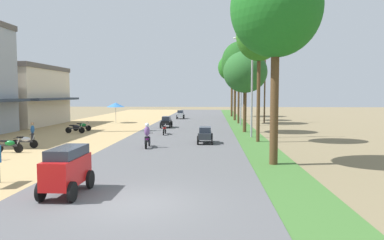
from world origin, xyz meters
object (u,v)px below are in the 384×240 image
object	(u,v)px
car_hatchback_silver	(180,114)
streetlamp_near	(252,79)
median_tree_nearest	(276,9)
car_sedan_black	(166,121)
utility_pole_near	(265,84)
car_sedan_charcoal	(205,134)
median_tree_fourth	(239,63)
motorbike_foreground_rider	(147,136)
car_van_red	(67,168)
pedestrian_on_shoulder	(33,132)
median_tree_fifth	(235,66)
parked_motorbike_second	(9,145)
median_tree_second	(259,35)
median_tree_third	(245,72)
median_tree_sixth	(232,68)
motorbike_ahead_second	(165,129)
streetlamp_mid	(241,90)
vendor_umbrella	(116,105)
parked_motorbike_fifth	(82,126)
parked_motorbike_third	(25,141)
parked_motorbike_fourth	(75,128)

from	to	relation	value
car_hatchback_silver	streetlamp_near	bearing A→B (deg)	-69.88
median_tree_nearest	car_sedan_black	distance (m)	22.06
utility_pole_near	car_sedan_charcoal	size ratio (longest dim) A/B	4.14
median_tree_fourth	motorbike_foreground_rider	bearing A→B (deg)	-110.24
median_tree_nearest	car_van_red	xyz separation A→B (m)	(-8.26, -6.01, -6.82)
pedestrian_on_shoulder	median_tree_fifth	world-z (taller)	median_tree_fifth
streetlamp_near	median_tree_nearest	bearing A→B (deg)	-90.64
parked_motorbike_second	median_tree_second	world-z (taller)	median_tree_second
median_tree_third	median_tree_fourth	xyz separation A→B (m)	(0.14, 9.90, 1.71)
car_sedan_charcoal	car_hatchback_silver	world-z (taller)	car_hatchback_silver
utility_pole_near	car_hatchback_silver	size ratio (longest dim) A/B	4.67
pedestrian_on_shoulder	streetlamp_near	bearing A→B (deg)	18.90
median_tree_sixth	motorbike_ahead_second	bearing A→B (deg)	-105.52
streetlamp_mid	median_tree_sixth	bearing A→B (deg)	90.49
parked_motorbike_second	median_tree_second	distance (m)	18.46
median_tree_fifth	car_sedan_charcoal	distance (m)	24.52
vendor_umbrella	motorbike_ahead_second	size ratio (longest dim) A/B	1.40
median_tree_nearest	streetlamp_near	xyz separation A→B (m)	(0.13, 11.48, -3.00)
median_tree_second	parked_motorbike_fifth	bearing A→B (deg)	157.02
median_tree_third	car_hatchback_silver	size ratio (longest dim) A/B	3.79
median_tree_third	motorbike_foreground_rider	size ratio (longest dim) A/B	4.22
car_sedan_charcoal	median_tree_second	bearing A→B (deg)	17.07
median_tree_second	utility_pole_near	bearing A→B (deg)	80.35
parked_motorbike_third	car_van_red	xyz separation A→B (m)	(7.24, -10.52, 0.47)
streetlamp_near	motorbike_foreground_rider	bearing A→B (deg)	-139.76
car_hatchback_silver	motorbike_ahead_second	size ratio (longest dim) A/B	1.11
parked_motorbike_fourth	parked_motorbike_fifth	distance (m)	1.95
median_tree_fourth	motorbike_foreground_rider	xyz separation A→B (m)	(-7.49, -20.31, -6.54)
streetlamp_mid	car_sedan_charcoal	size ratio (longest dim) A/B	3.11
parked_motorbike_second	car_sedan_black	size ratio (longest dim) A/B	0.80
vendor_umbrella	car_van_red	bearing A→B (deg)	-77.66
parked_motorbike_fourth	median_tree_fourth	world-z (taller)	median_tree_fourth
parked_motorbike_second	car_sedan_black	bearing A→B (deg)	65.76
median_tree_third	car_hatchback_silver	xyz separation A→B (m)	(-7.64, 17.37, -4.93)
motorbike_foreground_rider	utility_pole_near	bearing A→B (deg)	63.91
car_sedan_charcoal	streetlamp_mid	bearing A→B (deg)	76.16
pedestrian_on_shoulder	median_tree_sixth	size ratio (longest dim) A/B	0.16
streetlamp_near	motorbike_ahead_second	bearing A→B (deg)	169.58
parked_motorbike_second	median_tree_nearest	distance (m)	17.33
car_sedan_black	median_tree_fifth	bearing A→B (deg)	55.24
median_tree_fifth	car_sedan_black	distance (m)	15.50
car_van_red	car_hatchback_silver	xyz separation A→B (m)	(0.54, 38.90, -0.28)
median_tree_second	streetlamp_mid	distance (m)	14.58
parked_motorbike_third	parked_motorbike_fourth	world-z (taller)	same
median_tree_nearest	parked_motorbike_fifth	bearing A→B (deg)	135.45
parked_motorbike_third	utility_pole_near	world-z (taller)	utility_pole_near
parked_motorbike_third	parked_motorbike_fifth	size ratio (longest dim) A/B	1.00
median_tree_third	median_tree_fourth	size ratio (longest dim) A/B	0.77
motorbike_foreground_rider	car_van_red	bearing A→B (deg)	-94.29
parked_motorbike_fifth	vendor_umbrella	size ratio (longest dim) A/B	0.71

